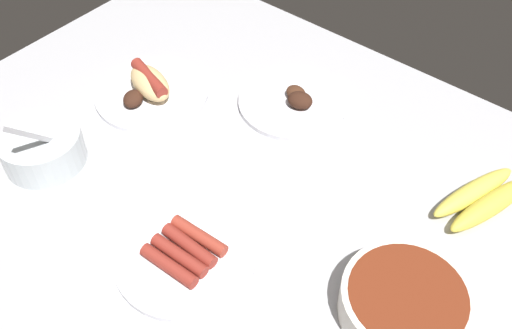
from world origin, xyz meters
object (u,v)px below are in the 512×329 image
object	(u,v)px
banana_bunch	(483,198)
bowl_chili	(405,302)
plate_grilled_meat	(294,101)
bowl_coleslaw	(42,146)
plate_hotdog_assembled	(150,89)
plate_sausages	(185,255)

from	to	relation	value
banana_bunch	bowl_chili	bearing A→B (deg)	-90.56
plate_grilled_meat	bowl_coleslaw	world-z (taller)	bowl_coleslaw
bowl_coleslaw	plate_hotdog_assembled	bearing A→B (deg)	85.97
banana_bunch	plate_sausages	bearing A→B (deg)	-128.35
plate_hotdog_assembled	bowl_chili	distance (cm)	62.39
bowl_chili	bowl_coleslaw	xyz separation A→B (cm)	(-63.22, -13.50, 0.51)
plate_sausages	bowl_chili	size ratio (longest dim) A/B	1.20
plate_sausages	bowl_chili	xyz separation A→B (cm)	(30.01, 12.76, 2.02)
plate_sausages	plate_grilled_meat	xyz separation A→B (cm)	(-8.41, 38.65, -0.09)
plate_sausages	plate_hotdog_assembled	distance (cm)	38.96
bowl_coleslaw	bowl_chili	bearing A→B (deg)	12.06
bowl_coleslaw	plate_grilled_meat	bearing A→B (deg)	57.82
plate_grilled_meat	bowl_coleslaw	bearing A→B (deg)	-122.18
plate_grilled_meat	bowl_coleslaw	distance (cm)	46.62
plate_hotdog_assembled	plate_grilled_meat	world-z (taller)	plate_hotdog_assembled
banana_bunch	bowl_coleslaw	world-z (taller)	bowl_coleslaw
plate_hotdog_assembled	plate_grilled_meat	xyz separation A→B (cm)	(23.13, 15.79, -0.97)
plate_sausages	plate_hotdog_assembled	xyz separation A→B (cm)	(-31.54, 22.86, 0.89)
plate_sausages	bowl_chili	distance (cm)	32.67
bowl_chili	banana_bunch	size ratio (longest dim) A/B	0.95
plate_sausages	bowl_chili	world-z (taller)	bowl_chili
plate_hotdog_assembled	banana_bunch	world-z (taller)	plate_hotdog_assembled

